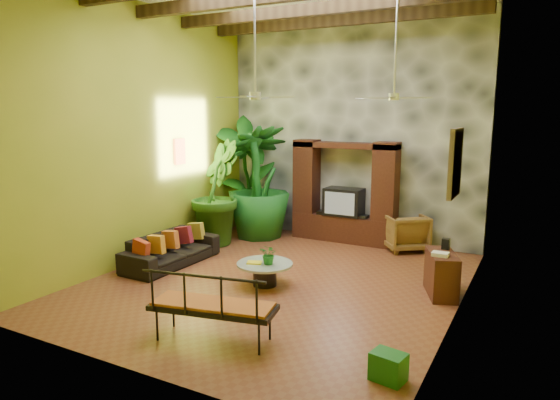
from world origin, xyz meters
The scene contains 21 objects.
ground centered at (0.00, 0.00, 0.00)m, with size 7.00×7.00×0.00m, color brown.
back_wall centered at (0.00, 3.50, 2.50)m, with size 6.00×0.02×5.00m, color olive.
left_wall centered at (-3.00, 0.00, 2.50)m, with size 0.02×7.00×5.00m, color olive.
right_wall centered at (3.00, 0.00, 2.50)m, with size 0.02×7.00×5.00m, color olive.
stone_accent_wall centered at (0.00, 3.44, 2.50)m, with size 5.98×0.10×4.98m, color #3D4046.
entertainment_center centered at (0.00, 3.14, 0.97)m, with size 2.40×0.55×2.30m.
ceiling_fan_front centered at (-0.20, -0.40, 3.40)m, with size 1.28×1.28×1.86m.
ceiling_fan_back centered at (1.60, 1.20, 3.40)m, with size 1.28×1.28×1.86m.
wall_art_mask centered at (-2.96, 1.00, 2.10)m, with size 0.06×0.32×0.55m, color #BC8316.
wall_art_painting centered at (2.96, -0.60, 2.30)m, with size 0.06×0.70×0.90m, color navy.
sofa centered at (-2.30, -0.15, 0.30)m, with size 2.08×0.81×0.61m, color black.
wicker_armchair centered at (1.44, 3.06, 0.39)m, with size 0.84×0.86×0.78m, color olive.
tall_plant_a centered at (-2.44, 2.84, 1.42)m, with size 1.50×1.02×2.85m, color #19611A.
tall_plant_b centered at (-2.47, 1.59, 1.17)m, with size 1.28×1.03×2.33m, color #235616.
tall_plant_c centered at (-1.91, 2.53, 1.32)m, with size 1.48×1.48×2.64m, color #19621F.
coffee_table centered at (-0.10, -0.30, 0.26)m, with size 0.96×0.96×0.40m.
centerpiece_plant centered at (0.00, -0.32, 0.57)m, with size 0.31×0.27×0.35m, color #1A651F.
yellow_tray centered at (-0.25, -0.40, 0.41)m, with size 0.25×0.18×0.03m, color yellow.
iron_bench centered at (0.35, -2.49, 0.53)m, with size 1.73×0.93×0.57m.
side_console centered at (2.65, 0.67, 0.36)m, with size 0.40×0.89×0.71m, color #371E11.
green_bin centered at (2.65, -2.29, 0.16)m, with size 0.37×0.28×0.32m, color #1B6735.
Camera 1 is at (4.03, -7.38, 2.98)m, focal length 32.00 mm.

